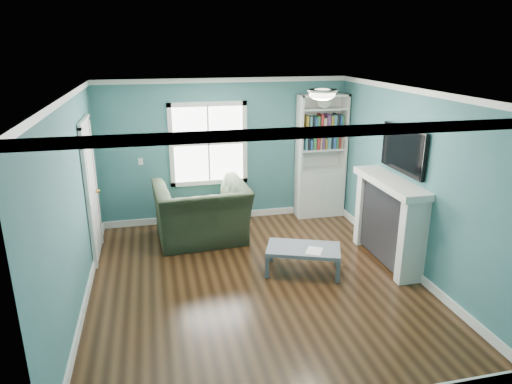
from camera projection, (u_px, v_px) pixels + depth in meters
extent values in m
plane|color=black|center=(256.00, 282.00, 6.36)|extent=(5.00, 5.00, 0.00)
plane|color=#336D6D|center=(225.00, 151.00, 8.27)|extent=(4.50, 0.00, 4.50)
plane|color=#336D6D|center=(325.00, 288.00, 3.64)|extent=(4.50, 0.00, 4.50)
plane|color=#336D6D|center=(73.00, 206.00, 5.48)|extent=(0.00, 5.00, 5.00)
plane|color=#336D6D|center=(411.00, 182.00, 6.43)|extent=(0.00, 5.00, 5.00)
plane|color=white|center=(256.00, 92.00, 5.55)|extent=(5.00, 5.00, 0.00)
cube|color=white|center=(227.00, 215.00, 8.64)|extent=(4.50, 0.03, 0.12)
cube|color=white|center=(87.00, 297.00, 5.86)|extent=(0.03, 5.00, 0.12)
cube|color=white|center=(401.00, 261.00, 6.81)|extent=(0.03, 5.00, 0.12)
cube|color=white|center=(224.00, 80.00, 7.86)|extent=(4.50, 0.04, 0.08)
cube|color=white|center=(333.00, 132.00, 3.26)|extent=(4.50, 0.04, 0.08)
cube|color=white|center=(61.00, 100.00, 5.09)|extent=(0.04, 5.00, 0.08)
cube|color=white|center=(420.00, 91.00, 6.04)|extent=(0.04, 5.00, 0.08)
cube|color=white|center=(208.00, 144.00, 8.16)|extent=(1.24, 0.01, 1.34)
cube|color=white|center=(171.00, 146.00, 8.00)|extent=(0.08, 0.06, 1.50)
cube|color=white|center=(245.00, 142.00, 8.28)|extent=(0.08, 0.06, 1.50)
cube|color=white|center=(210.00, 182.00, 8.36)|extent=(1.40, 0.06, 0.08)
cube|color=white|center=(207.00, 104.00, 7.92)|extent=(1.40, 0.06, 0.08)
cube|color=white|center=(209.00, 144.00, 8.14)|extent=(1.24, 0.03, 0.03)
cube|color=white|center=(209.00, 144.00, 8.14)|extent=(0.03, 0.03, 1.34)
cube|color=silver|center=(319.00, 192.00, 8.72)|extent=(0.90, 0.35, 0.90)
cube|color=silver|center=(299.00, 134.00, 8.27)|extent=(0.04, 0.35, 1.40)
cube|color=silver|center=(344.00, 132.00, 8.45)|extent=(0.04, 0.35, 1.40)
cube|color=silver|center=(319.00, 131.00, 8.52)|extent=(0.90, 0.02, 1.40)
cube|color=silver|center=(324.00, 95.00, 8.15)|extent=(0.90, 0.35, 0.04)
cube|color=silver|center=(320.00, 169.00, 8.57)|extent=(0.84, 0.33, 0.03)
cube|color=silver|center=(321.00, 149.00, 8.46)|extent=(0.84, 0.33, 0.03)
cube|color=silver|center=(322.00, 129.00, 8.34)|extent=(0.84, 0.33, 0.03)
cube|color=silver|center=(323.00, 109.00, 8.23)|extent=(0.84, 0.33, 0.03)
cube|color=teal|center=(322.00, 143.00, 8.40)|extent=(0.70, 0.25, 0.22)
cube|color=black|center=(323.00, 122.00, 8.28)|extent=(0.70, 0.25, 0.22)
cylinder|color=beige|center=(324.00, 101.00, 8.14)|extent=(0.26, 0.06, 0.26)
cube|color=black|center=(389.00, 224.00, 6.80)|extent=(0.30, 1.20, 1.10)
cube|color=black|center=(387.00, 236.00, 6.86)|extent=(0.22, 0.65, 0.70)
cube|color=silver|center=(412.00, 242.00, 6.17)|extent=(0.36, 0.16, 1.20)
cube|color=silver|center=(368.00, 209.00, 7.42)|extent=(0.36, 0.16, 1.20)
cube|color=silver|center=(391.00, 182.00, 6.59)|extent=(0.44, 1.58, 0.10)
cube|color=black|center=(403.00, 150.00, 6.47)|extent=(0.06, 1.10, 0.65)
cube|color=silver|center=(91.00, 193.00, 6.86)|extent=(0.04, 0.80, 2.05)
cube|color=white|center=(88.00, 202.00, 6.45)|extent=(0.05, 0.08, 2.13)
cube|color=white|center=(95.00, 184.00, 7.28)|extent=(0.05, 0.08, 2.13)
cube|color=white|center=(84.00, 122.00, 6.54)|extent=(0.05, 0.98, 0.08)
sphere|color=#BF8C3F|center=(98.00, 191.00, 7.18)|extent=(0.07, 0.07, 0.07)
ellipsoid|color=white|center=(322.00, 94.00, 5.85)|extent=(0.34, 0.34, 0.15)
cylinder|color=white|center=(322.00, 91.00, 5.84)|extent=(0.38, 0.38, 0.03)
cube|color=white|center=(141.00, 161.00, 7.97)|extent=(0.08, 0.01, 0.12)
imported|color=black|center=(201.00, 203.00, 7.52)|extent=(1.55, 1.07, 1.30)
cube|color=#4E575D|center=(267.00, 267.00, 6.43)|extent=(0.07, 0.07, 0.32)
cube|color=#4E575D|center=(338.00, 272.00, 6.30)|extent=(0.07, 0.07, 0.32)
cube|color=#4E575D|center=(271.00, 251.00, 6.91)|extent=(0.07, 0.07, 0.32)
cube|color=#4E575D|center=(337.00, 256.00, 6.78)|extent=(0.07, 0.07, 0.32)
cube|color=slate|center=(303.00, 249.00, 6.54)|extent=(1.17, 0.90, 0.06)
cube|color=white|center=(314.00, 251.00, 6.43)|extent=(0.32, 0.34, 0.00)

